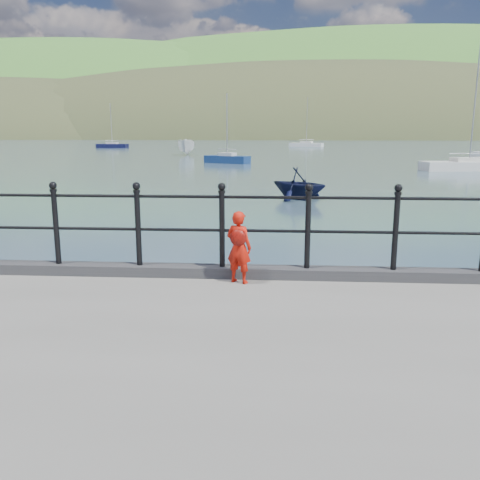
# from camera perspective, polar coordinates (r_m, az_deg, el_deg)

# --- Properties ---
(ground) EXTENTS (600.00, 600.00, 0.00)m
(ground) POSITION_cam_1_polar(r_m,az_deg,el_deg) (7.86, -6.25, -10.70)
(ground) COLOR #2D4251
(ground) RESTS_ON ground
(kerb) EXTENTS (60.00, 0.30, 0.15)m
(kerb) POSITION_cam_1_polar(r_m,az_deg,el_deg) (7.37, -6.65, -3.43)
(kerb) COLOR #28282B
(kerb) RESTS_ON quay
(railing) EXTENTS (18.11, 0.11, 1.20)m
(railing) POSITION_cam_1_polar(r_m,az_deg,el_deg) (7.20, -6.80, 2.31)
(railing) COLOR black
(railing) RESTS_ON kerb
(far_shore) EXTENTS (830.00, 200.00, 156.00)m
(far_shore) POSITION_cam_1_polar(r_m,az_deg,el_deg) (250.61, 12.43, 6.09)
(far_shore) COLOR #333A21
(far_shore) RESTS_ON ground
(child) EXTENTS (0.43, 0.37, 1.00)m
(child) POSITION_cam_1_polar(r_m,az_deg,el_deg) (6.88, -0.13, -0.75)
(child) COLOR red
(child) RESTS_ON quay
(launch_white) EXTENTS (2.34, 5.35, 2.02)m
(launch_white) POSITION_cam_1_polar(r_m,az_deg,el_deg) (64.33, -6.00, 10.35)
(launch_white) COLOR white
(launch_white) RESTS_ON ground
(launch_navy) EXTENTS (3.58, 3.50, 1.43)m
(launch_navy) POSITION_cam_1_polar(r_m,az_deg,el_deg) (23.06, 6.60, 6.34)
(launch_navy) COLOR black
(launch_navy) RESTS_ON ground
(sailboat_left) EXTENTS (5.55, 2.20, 7.79)m
(sailboat_left) POSITION_cam_1_polar(r_m,az_deg,el_deg) (92.65, -14.14, 10.20)
(sailboat_left) COLOR black
(sailboat_left) RESTS_ON ground
(sailboat_deep) EXTENTS (6.48, 3.97, 9.20)m
(sailboat_deep) POSITION_cam_1_polar(r_m,az_deg,el_deg) (97.43, 7.45, 10.54)
(sailboat_deep) COLOR silver
(sailboat_deep) RESTS_ON ground
(sailboat_port) EXTENTS (4.52, 3.17, 6.56)m
(sailboat_port) POSITION_cam_1_polar(r_m,az_deg,el_deg) (48.23, -1.45, 9.01)
(sailboat_port) COLOR navy
(sailboat_port) RESTS_ON ground
(sailboat_near) EXTENTS (7.54, 3.21, 9.89)m
(sailboat_near) POSITION_cam_1_polar(r_m,az_deg,el_deg) (43.30, 24.31, 7.57)
(sailboat_near) COLOR silver
(sailboat_near) RESTS_ON ground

